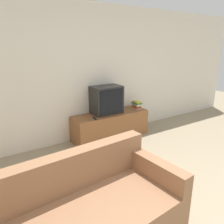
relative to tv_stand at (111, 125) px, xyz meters
name	(u,v)px	position (x,y,z in m)	size (l,w,h in m)	color
wall_back	(80,75)	(-0.50, 0.30, 1.04)	(9.00, 0.06, 2.60)	silver
tv_stand	(111,125)	(0.00, 0.00, 0.00)	(1.58, 0.50, 0.52)	brown
television	(107,100)	(-0.06, 0.06, 0.54)	(0.60, 0.39, 0.55)	black
book_stack	(137,105)	(0.66, -0.02, 0.35)	(0.16, 0.23, 0.16)	silver
remote_on_stand	(95,118)	(-0.44, -0.15, 0.27)	(0.07, 0.15, 0.02)	black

